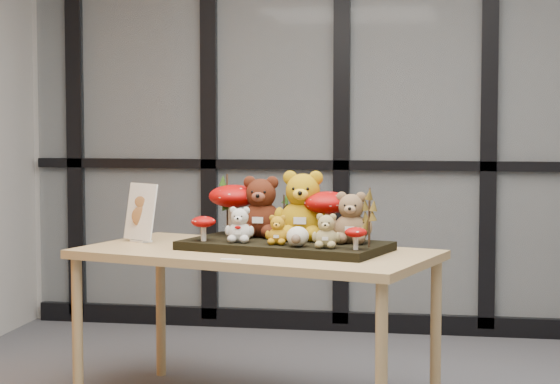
% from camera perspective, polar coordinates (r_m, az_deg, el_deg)
% --- Properties ---
extents(room_shell, '(5.00, 5.00, 5.00)m').
position_cam_1_polar(room_shell, '(3.85, 6.05, 9.11)').
color(room_shell, '#B1AEA8').
rests_on(room_shell, floor).
extents(glass_partition, '(4.90, 0.06, 2.78)m').
position_cam_1_polar(glass_partition, '(6.30, 7.58, 4.82)').
color(glass_partition, '#2D383F').
rests_on(glass_partition, floor).
extents(display_table, '(1.75, 1.22, 0.75)m').
position_cam_1_polar(display_table, '(4.63, -1.38, -4.10)').
color(display_table, tan).
rests_on(display_table, floor).
extents(diorama_tray, '(1.01, 0.70, 0.04)m').
position_cam_1_polar(diorama_tray, '(4.61, 0.28, -3.04)').
color(diorama_tray, black).
rests_on(diorama_tray, display_table).
extents(bear_pooh_yellow, '(0.33, 0.31, 0.35)m').
position_cam_1_polar(bear_pooh_yellow, '(4.67, 1.30, -0.55)').
color(bear_pooh_yellow, '#B0830B').
rests_on(bear_pooh_yellow, diorama_tray).
extents(bear_brown_medium, '(0.29, 0.28, 0.32)m').
position_cam_1_polar(bear_brown_medium, '(4.78, -1.08, -0.65)').
color(bear_brown_medium, '#461A0D').
rests_on(bear_brown_medium, diorama_tray).
extents(bear_tan_back, '(0.24, 0.22, 0.25)m').
position_cam_1_polar(bear_tan_back, '(4.56, 4.03, -1.29)').
color(bear_tan_back, brown).
rests_on(bear_tan_back, diorama_tray).
extents(bear_small_yellow, '(0.13, 0.13, 0.14)m').
position_cam_1_polar(bear_small_yellow, '(4.50, -0.13, -2.05)').
color(bear_small_yellow, '#B27B11').
rests_on(bear_small_yellow, diorama_tray).
extents(bear_white_bow, '(0.16, 0.16, 0.18)m').
position_cam_1_polar(bear_white_bow, '(4.58, -2.27, -1.74)').
color(bear_white_bow, silver).
rests_on(bear_white_bow, diorama_tray).
extents(bear_beige_small, '(0.15, 0.14, 0.16)m').
position_cam_1_polar(bear_beige_small, '(4.39, 2.63, -2.09)').
color(bear_beige_small, tan).
rests_on(bear_beige_small, diorama_tray).
extents(plush_cream_hedgehog, '(0.09, 0.09, 0.10)m').
position_cam_1_polar(plush_cream_hedgehog, '(4.43, 1.00, -2.46)').
color(plush_cream_hedgehog, beige).
rests_on(plush_cream_hedgehog, diorama_tray).
extents(mushroom_back_left, '(0.24, 0.24, 0.27)m').
position_cam_1_polar(mushroom_back_left, '(4.86, -2.62, -0.86)').
color(mushroom_back_left, '#900504').
rests_on(mushroom_back_left, diorama_tray).
extents(mushroom_back_right, '(0.22, 0.22, 0.25)m').
position_cam_1_polar(mushroom_back_right, '(4.64, 2.68, -1.21)').
color(mushroom_back_right, '#900504').
rests_on(mushroom_back_right, diorama_tray).
extents(mushroom_front_left, '(0.11, 0.11, 0.13)m').
position_cam_1_polar(mushroom_front_left, '(4.64, -4.33, -1.99)').
color(mushroom_front_left, '#900504').
rests_on(mushroom_front_left, diorama_tray).
extents(mushroom_front_right, '(0.10, 0.10, 0.11)m').
position_cam_1_polar(mushroom_front_right, '(4.34, 4.29, -2.56)').
color(mushroom_front_right, '#900504').
rests_on(mushroom_front_right, diorama_tray).
extents(sprig_green_far_left, '(0.05, 0.05, 0.29)m').
position_cam_1_polar(sprig_green_far_left, '(4.87, -2.99, -0.70)').
color(sprig_green_far_left, '#113E0E').
rests_on(sprig_green_far_left, diorama_tray).
extents(sprig_green_mid_left, '(0.05, 0.05, 0.23)m').
position_cam_1_polar(sprig_green_mid_left, '(4.86, -1.50, -1.05)').
color(sprig_green_mid_left, '#113E0E').
rests_on(sprig_green_mid_left, diorama_tray).
extents(sprig_dry_far_right, '(0.05, 0.05, 0.25)m').
position_cam_1_polar(sprig_dry_far_right, '(4.54, 5.06, -1.34)').
color(sprig_dry_far_right, brown).
rests_on(sprig_dry_far_right, diorama_tray).
extents(sprig_dry_mid_right, '(0.05, 0.05, 0.20)m').
position_cam_1_polar(sprig_dry_mid_right, '(4.41, 5.03, -1.81)').
color(sprig_dry_mid_right, brown).
rests_on(sprig_dry_mid_right, diorama_tray).
extents(sprig_green_centre, '(0.05, 0.05, 0.20)m').
position_cam_1_polar(sprig_green_centre, '(4.80, 0.23, -1.33)').
color(sprig_green_centre, '#113E0E').
rests_on(sprig_green_centre, diorama_tray).
extents(sign_holder, '(0.20, 0.16, 0.28)m').
position_cam_1_polar(sign_holder, '(4.95, -7.85, -1.28)').
color(sign_holder, silver).
rests_on(sign_holder, display_table).
extents(label_card, '(0.09, 0.03, 0.00)m').
position_cam_1_polar(label_card, '(4.32, -2.78, -3.80)').
color(label_card, white).
rests_on(label_card, display_table).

